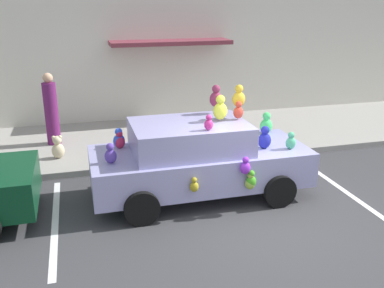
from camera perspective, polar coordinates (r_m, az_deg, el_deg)
ground_plane at (r=7.95m, az=9.75°, el=-10.19°), size 60.00×60.00×0.00m
sidewalk at (r=12.25m, az=0.01°, el=1.04°), size 24.00×4.00×0.15m
storefront_building at (r=13.76m, az=-2.46°, el=16.22°), size 24.00×1.25×6.40m
parking_stripe_front at (r=9.72m, az=18.82°, el=-5.37°), size 0.12×3.60×0.01m
parking_stripe_rear at (r=8.21m, az=-17.65°, el=-9.84°), size 0.12×3.60×0.01m
plush_covered_car at (r=8.52m, az=0.80°, el=-1.85°), size 4.27×2.01×2.21m
teddy_bear_on_sidewalk at (r=10.78m, az=-17.33°, el=-0.47°), size 0.30×0.25×0.57m
pedestrian_near_shopfront at (r=11.73m, az=-18.12°, el=4.15°), size 0.35×0.35×1.87m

